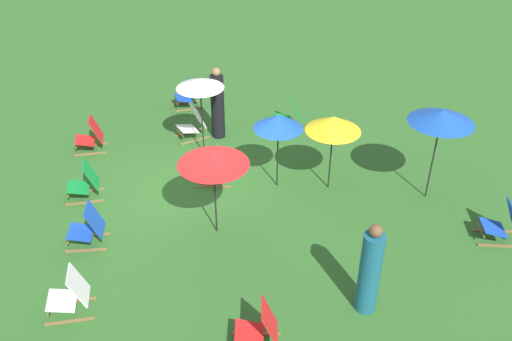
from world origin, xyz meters
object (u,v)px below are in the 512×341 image
deckchair_2 (260,329)px  deckchair_5 (289,115)px  deckchair_7 (88,228)px  umbrella_3 (213,158)px  umbrella_0 (333,124)px  person_1 (218,105)px  deckchair_6 (503,224)px  deckchair_1 (71,295)px  deckchair_3 (85,182)px  umbrella_2 (200,83)px  deckchair_0 (193,124)px  person_0 (370,271)px  deckchair_4 (91,136)px  deckchair_9 (216,167)px  umbrella_4 (278,122)px  deckchair_8 (188,94)px  umbrella_1 (442,117)px

deckchair_2 → deckchair_5: size_ratio=1.01×
deckchair_7 → umbrella_3: size_ratio=0.47×
umbrella_0 → umbrella_3: (0.98, -2.57, 0.10)m
umbrella_3 → person_1: (-3.71, 0.61, -0.79)m
deckchair_6 → umbrella_0: (-2.33, -2.59, 1.17)m
deckchair_1 → deckchair_3: size_ratio=1.00×
umbrella_2 → person_1: bearing=147.7°
deckchair_5 → deckchair_0: bearing=-82.6°
deckchair_7 → person_0: bearing=66.8°
deckchair_3 → person_0: (4.11, 4.54, 0.42)m
deckchair_2 → person_1: (-6.55, 0.38, 0.48)m
deckchair_4 → deckchair_0: bearing=94.5°
deckchair_4 → umbrella_0: (2.69, 5.02, 1.17)m
deckchair_7 → umbrella_0: 5.13m
deckchair_9 → person_1: (-2.03, 0.35, 0.48)m
person_0 → umbrella_4: bearing=117.3°
deckchair_7 → deckchair_8: bearing=163.0°
deckchair_4 → deckchair_2: bearing=23.8°
deckchair_6 → umbrella_2: umbrella_2 is taller
deckchair_3 → deckchair_7: bearing=5.1°
deckchair_5 → umbrella_0: 3.01m
deckchair_8 → umbrella_0: size_ratio=0.49×
deckchair_3 → umbrella_4: umbrella_4 is taller
deckchair_3 → umbrella_4: (0.38, 3.99, 1.17)m
deckchair_9 → umbrella_4: umbrella_4 is taller
deckchair_4 → umbrella_3: 4.59m
deckchair_5 → umbrella_3: 4.65m
deckchair_5 → umbrella_0: (2.77, 0.14, 1.17)m
umbrella_3 → person_0: (2.44, 2.05, -0.85)m
umbrella_1 → person_1: (-3.49, -3.86, -1.03)m
deckchair_0 → deckchair_3: (2.12, -2.47, 0.00)m
deckchair_4 → deckchair_9: bearing=55.1°
umbrella_4 → person_0: 3.84m
deckchair_2 → umbrella_0: 4.64m
deckchair_9 → person_0: person_0 is taller
deckchair_2 → deckchair_8: (-8.38, -0.16, 0.00)m
umbrella_1 → deckchair_5: bearing=-150.0°
umbrella_0 → umbrella_2: umbrella_2 is taller
person_1 → person_0: bearing=-22.0°
umbrella_4 → deckchair_5: bearing=159.4°
deckchair_0 → person_1: bearing=64.8°
deckchair_2 → person_0: person_0 is taller
umbrella_1 → umbrella_2: umbrella_1 is taller
deckchair_1 → deckchair_4: 5.22m
deckchair_1 → umbrella_2: bearing=151.3°
deckchair_0 → deckchair_5: 2.45m
umbrella_4 → deckchair_7: bearing=-73.2°
umbrella_2 → deckchair_9: bearing=5.1°
umbrella_2 → person_1: (-0.74, 0.47, -0.93)m
umbrella_1 → person_1: bearing=-132.1°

